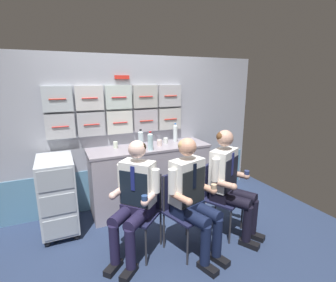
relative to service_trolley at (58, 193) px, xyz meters
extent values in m
cube|color=#253350|center=(0.98, -0.97, -0.52)|extent=(4.80, 4.80, 0.04)
cube|color=#A1A6B4|center=(0.98, 0.41, 0.58)|extent=(4.20, 0.06, 2.15)
cube|color=#5889AA|center=(0.98, 0.37, -0.20)|extent=(4.12, 0.01, 0.60)
cube|color=#B1B3BA|center=(0.11, 0.35, 0.75)|extent=(0.35, 0.06, 0.32)
cylinder|color=red|center=(0.11, 0.31, 0.75)|extent=(0.20, 0.01, 0.01)
cube|color=#ADB0B7|center=(0.49, 0.35, 0.75)|extent=(0.35, 0.06, 0.32)
cylinder|color=red|center=(0.49, 0.31, 0.75)|extent=(0.20, 0.01, 0.01)
cube|color=silver|center=(0.87, 0.35, 0.75)|extent=(0.35, 0.06, 0.32)
cylinder|color=red|center=(0.87, 0.31, 0.75)|extent=(0.20, 0.01, 0.01)
cube|color=#AEAAB3|center=(1.25, 0.35, 0.75)|extent=(0.35, 0.06, 0.32)
cylinder|color=red|center=(1.25, 0.31, 0.75)|extent=(0.20, 0.01, 0.01)
cube|color=#B8B8B6|center=(1.63, 0.35, 0.75)|extent=(0.35, 0.06, 0.32)
cylinder|color=red|center=(1.63, 0.31, 0.75)|extent=(0.20, 0.01, 0.01)
cube|color=#B2BCC3|center=(0.11, 0.35, 1.09)|extent=(0.35, 0.06, 0.32)
cylinder|color=red|center=(0.11, 0.31, 1.09)|extent=(0.20, 0.01, 0.01)
cube|color=silver|center=(0.49, 0.35, 1.09)|extent=(0.35, 0.06, 0.32)
cylinder|color=red|center=(0.49, 0.31, 1.09)|extent=(0.20, 0.01, 0.01)
cube|color=silver|center=(0.87, 0.35, 1.09)|extent=(0.35, 0.06, 0.32)
cylinder|color=red|center=(0.87, 0.31, 1.09)|extent=(0.20, 0.01, 0.01)
cube|color=#B2B3AF|center=(1.25, 0.35, 1.09)|extent=(0.35, 0.06, 0.32)
cylinder|color=red|center=(1.25, 0.31, 1.09)|extent=(0.20, 0.01, 0.01)
cube|color=#B3B3B9|center=(1.63, 0.35, 1.09)|extent=(0.35, 0.06, 0.32)
cylinder|color=red|center=(1.63, 0.31, 1.09)|extent=(0.20, 0.01, 0.01)
cube|color=red|center=(0.93, 0.36, 1.35)|extent=(0.20, 0.02, 0.05)
cube|color=#9E96A1|center=(1.22, 0.12, -0.05)|extent=(1.66, 0.52, 0.88)
cube|color=gray|center=(1.22, 0.12, 0.40)|extent=(1.69, 0.53, 0.03)
sphere|color=black|center=(-0.16, -0.27, -0.46)|extent=(0.07, 0.07, 0.07)
sphere|color=black|center=(0.15, -0.27, -0.46)|extent=(0.07, 0.07, 0.07)
sphere|color=black|center=(-0.16, 0.28, -0.46)|extent=(0.07, 0.07, 0.07)
sphere|color=black|center=(0.15, 0.28, -0.46)|extent=(0.07, 0.07, 0.07)
cube|color=silver|center=(0.00, 0.00, 0.00)|extent=(0.40, 0.64, 0.86)
cube|color=#A3ABB4|center=(0.00, -0.32, -0.28)|extent=(0.35, 0.01, 0.23)
cube|color=#A3ABB4|center=(0.00, -0.32, 0.00)|extent=(0.35, 0.01, 0.23)
cube|color=#A3ABB4|center=(0.00, -0.32, 0.29)|extent=(0.35, 0.01, 0.23)
cylinder|color=#28282D|center=(0.00, -0.30, 0.41)|extent=(0.32, 0.02, 0.02)
cylinder|color=#2D2D33|center=(0.51, -0.75, -0.29)|extent=(0.02, 0.02, 0.42)
cylinder|color=#2D2D33|center=(0.76, -1.01, -0.29)|extent=(0.02, 0.02, 0.42)
cylinder|color=#2D2D33|center=(0.77, -0.50, -0.29)|extent=(0.02, 0.02, 0.42)
cylinder|color=#2D2D33|center=(1.02, -0.76, -0.29)|extent=(0.02, 0.02, 0.42)
cube|color=#1A1C3A|center=(0.76, -0.76, -0.06)|extent=(0.57, 0.57, 0.02)
cube|color=#1A1C3A|center=(0.90, -0.63, 0.15)|extent=(0.27, 0.29, 0.40)
cylinder|color=#2D2D33|center=(0.77, -0.50, 0.15)|extent=(0.02, 0.02, 0.40)
cylinder|color=#2D2D33|center=(1.02, -0.76, 0.15)|extent=(0.02, 0.02, 0.40)
cube|color=black|center=(0.44, -0.94, -0.47)|extent=(0.22, 0.22, 0.06)
cube|color=black|center=(0.56, -1.07, -0.47)|extent=(0.22, 0.22, 0.06)
cylinder|color=#1E1938|center=(0.47, -0.91, -0.23)|extent=(0.10, 0.10, 0.41)
cylinder|color=#1E1938|center=(0.59, -1.04, -0.23)|extent=(0.10, 0.10, 0.41)
cylinder|color=#1E1938|center=(0.59, -0.80, 0.00)|extent=(0.35, 0.34, 0.13)
cylinder|color=#1E1938|center=(0.71, -0.93, 0.00)|extent=(0.35, 0.34, 0.13)
cube|color=#1E1938|center=(0.76, -0.76, 0.01)|extent=(0.37, 0.37, 0.12)
cube|color=white|center=(0.78, -0.74, 0.29)|extent=(0.37, 0.38, 0.45)
cube|color=black|center=(0.71, -0.81, 0.26)|extent=(0.22, 0.23, 0.36)
cube|color=navy|center=(0.70, -0.82, 0.37)|extent=(0.04, 0.04, 0.25)
cylinder|color=white|center=(0.64, -0.60, 0.34)|extent=(0.08, 0.08, 0.24)
cylinder|color=beige|center=(0.58, -0.68, 0.20)|extent=(0.21, 0.20, 0.07)
sphere|color=beige|center=(0.51, -0.75, 0.20)|extent=(0.08, 0.08, 0.08)
cylinder|color=white|center=(0.92, -0.89, 0.34)|extent=(0.08, 0.08, 0.24)
cylinder|color=beige|center=(0.83, -0.94, 0.20)|extent=(0.21, 0.20, 0.07)
sphere|color=beige|center=(0.75, -1.01, 0.20)|extent=(0.08, 0.08, 0.08)
cylinder|color=navy|center=(0.75, -1.01, 0.24)|extent=(0.06, 0.06, 0.06)
sphere|color=beige|center=(0.78, -0.74, 0.65)|extent=(0.18, 0.18, 0.18)
ellipsoid|color=black|center=(0.79, -0.73, 0.66)|extent=(0.24, 0.24, 0.13)
cylinder|color=#2D2D33|center=(1.14, -1.17, -0.29)|extent=(0.02, 0.02, 0.42)
cylinder|color=#2D2D33|center=(1.48, -1.06, -0.29)|extent=(0.02, 0.02, 0.42)
cylinder|color=#2D2D33|center=(1.03, -0.83, -0.29)|extent=(0.02, 0.02, 0.42)
cylinder|color=#2D2D33|center=(1.37, -0.72, -0.29)|extent=(0.02, 0.02, 0.42)
cube|color=#1A1C3A|center=(1.25, -0.94, -0.06)|extent=(0.50, 0.50, 0.02)
cube|color=#1A1C3A|center=(1.20, -0.76, 0.15)|extent=(0.36, 0.14, 0.40)
cylinder|color=#2D2D33|center=(1.03, -0.83, 0.15)|extent=(0.02, 0.02, 0.40)
cylinder|color=#2D2D33|center=(1.37, -0.72, 0.15)|extent=(0.02, 0.02, 0.40)
cube|color=black|center=(1.28, -1.33, -0.47)|extent=(0.15, 0.24, 0.06)
cube|color=black|center=(1.45, -1.27, -0.47)|extent=(0.15, 0.24, 0.06)
cylinder|color=#121A36|center=(1.27, -1.29, -0.23)|extent=(0.10, 0.10, 0.41)
cylinder|color=#121A36|center=(1.44, -1.23, -0.23)|extent=(0.10, 0.10, 0.41)
cylinder|color=#121A36|center=(1.22, -1.13, 0.00)|extent=(0.24, 0.39, 0.13)
cylinder|color=#121A36|center=(1.39, -1.08, 0.00)|extent=(0.24, 0.39, 0.13)
cube|color=#121A36|center=(1.25, -0.94, 0.01)|extent=(0.37, 0.29, 0.12)
cube|color=white|center=(1.25, -0.93, 0.30)|extent=(0.39, 0.29, 0.47)
cube|color=black|center=(1.28, -1.02, 0.26)|extent=(0.31, 0.11, 0.37)
cube|color=black|center=(1.28, -1.03, 0.38)|extent=(0.04, 0.02, 0.26)
cylinder|color=white|center=(1.05, -0.99, 0.35)|extent=(0.08, 0.08, 0.25)
cylinder|color=tan|center=(1.10, -1.08, 0.20)|extent=(0.14, 0.24, 0.07)
sphere|color=tan|center=(1.13, -1.18, 0.20)|extent=(0.08, 0.08, 0.08)
cylinder|color=white|center=(1.44, -0.86, 0.35)|extent=(0.08, 0.08, 0.25)
cylinder|color=tan|center=(1.46, -0.97, 0.20)|extent=(0.14, 0.24, 0.07)
sphere|color=tan|center=(1.49, -1.07, 0.20)|extent=(0.08, 0.08, 0.08)
cylinder|color=tan|center=(1.49, -1.07, 0.24)|extent=(0.06, 0.06, 0.06)
sphere|color=tan|center=(1.25, -0.93, 0.66)|extent=(0.18, 0.18, 0.18)
ellipsoid|color=tan|center=(1.24, -0.91, 0.68)|extent=(0.22, 0.21, 0.13)
cylinder|color=#2D2D33|center=(1.74, -1.07, -0.29)|extent=(0.02, 0.02, 0.42)
cylinder|color=#2D2D33|center=(2.05, -0.89, -0.29)|extent=(0.02, 0.02, 0.42)
cylinder|color=#2D2D33|center=(1.56, -0.75, -0.29)|extent=(0.02, 0.02, 0.42)
cylinder|color=#2D2D33|center=(1.88, -0.58, -0.29)|extent=(0.02, 0.02, 0.42)
cube|color=#1A1C3A|center=(1.81, -0.82, -0.06)|extent=(0.54, 0.54, 0.02)
cube|color=#1A1C3A|center=(1.72, -0.65, 0.15)|extent=(0.34, 0.20, 0.40)
cylinder|color=#2D2D33|center=(1.56, -0.75, 0.15)|extent=(0.02, 0.02, 0.40)
cylinder|color=#2D2D33|center=(1.88, -0.58, 0.15)|extent=(0.02, 0.02, 0.40)
cube|color=black|center=(1.91, -1.20, -0.47)|extent=(0.18, 0.24, 0.06)
cube|color=black|center=(2.07, -1.11, -0.47)|extent=(0.18, 0.24, 0.06)
cylinder|color=black|center=(1.89, -1.16, -0.23)|extent=(0.10, 0.10, 0.41)
cylinder|color=black|center=(2.05, -1.07, -0.23)|extent=(0.10, 0.10, 0.41)
cylinder|color=black|center=(1.81, -1.01, 0.00)|extent=(0.30, 0.39, 0.13)
cylinder|color=black|center=(1.97, -0.93, 0.00)|extent=(0.30, 0.39, 0.13)
cube|color=black|center=(1.81, -0.82, 0.01)|extent=(0.39, 0.34, 0.12)
cube|color=white|center=(1.80, -0.80, 0.30)|extent=(0.41, 0.35, 0.48)
cube|color=black|center=(1.85, -0.89, 0.27)|extent=(0.29, 0.17, 0.38)
cube|color=navy|center=(1.85, -0.90, 0.39)|extent=(0.04, 0.03, 0.27)
cylinder|color=white|center=(1.61, -0.90, 0.36)|extent=(0.08, 0.08, 0.26)
cylinder|color=tan|center=(1.68, -0.99, 0.21)|extent=(0.17, 0.24, 0.07)
sphere|color=tan|center=(1.74, -1.08, 0.21)|extent=(0.08, 0.08, 0.08)
cylinder|color=white|center=(1.98, -0.70, 0.36)|extent=(0.08, 0.08, 0.26)
cylinder|color=tan|center=(2.01, -0.81, 0.21)|extent=(0.17, 0.24, 0.07)
sphere|color=tan|center=(2.07, -0.90, 0.21)|extent=(0.08, 0.08, 0.08)
cylinder|color=navy|center=(2.07, -0.90, 0.25)|extent=(0.06, 0.06, 0.06)
sphere|color=tan|center=(1.80, -0.80, 0.68)|extent=(0.19, 0.19, 0.19)
ellipsoid|color=brown|center=(1.79, -0.79, 0.69)|extent=(0.24, 0.24, 0.13)
cylinder|color=silver|center=(1.11, 0.17, 0.52)|extent=(0.07, 0.07, 0.20)
cone|color=silver|center=(1.11, 0.17, 0.63)|extent=(0.07, 0.07, 0.02)
cylinder|color=black|center=(1.11, 0.17, 0.65)|extent=(0.03, 0.03, 0.02)
cylinder|color=silver|center=(1.17, -0.05, 0.52)|extent=(0.07, 0.07, 0.21)
cone|color=silver|center=(1.17, -0.05, 0.64)|extent=(0.07, 0.07, 0.02)
cylinder|color=red|center=(1.17, -0.05, 0.66)|extent=(0.03, 0.03, 0.02)
cylinder|color=silver|center=(1.68, 0.25, 0.53)|extent=(0.06, 0.06, 0.24)
cone|color=silver|center=(1.68, 0.25, 0.66)|extent=(0.06, 0.06, 0.02)
cylinder|color=blue|center=(1.68, 0.25, 0.69)|extent=(0.03, 0.03, 0.02)
cylinder|color=silver|center=(1.50, 0.20, 0.46)|extent=(0.07, 0.07, 0.08)
cylinder|color=#382114|center=(1.50, 0.20, 0.49)|extent=(0.06, 0.06, 0.01)
cylinder|color=beige|center=(1.36, 0.10, 0.46)|extent=(0.07, 0.07, 0.09)
cylinder|color=#382114|center=(1.36, 0.10, 0.50)|extent=(0.06, 0.06, 0.01)
cylinder|color=silver|center=(0.77, 0.23, 0.46)|extent=(0.06, 0.06, 0.09)
cylinder|color=#382114|center=(0.77, 0.23, 0.50)|extent=(0.05, 0.05, 0.01)
camera|label=1|loc=(0.07, -3.08, 1.32)|focal=26.94mm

